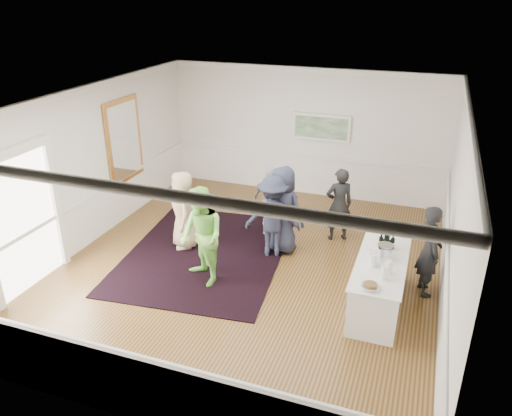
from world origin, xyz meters
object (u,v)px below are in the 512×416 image
(serving_table, at_px, (379,284))
(guest_dark_a, at_px, (273,216))
(guest_navy, at_px, (282,210))
(guest_green, at_px, (202,237))
(guest_lilac, at_px, (272,202))
(bartender, at_px, (430,251))
(ice_bucket, at_px, (385,252))
(guest_dark_b, at_px, (339,205))
(nut_bowl, at_px, (370,286))
(guest_tan, at_px, (184,210))

(serving_table, height_order, guest_dark_a, guest_dark_a)
(guest_navy, bearing_deg, guest_green, 72.86)
(guest_green, xyz_separation_m, guest_lilac, (0.59, 2.16, -0.12))
(bartender, bearing_deg, guest_navy, 60.53)
(guest_lilac, distance_m, ice_bucket, 3.05)
(guest_lilac, height_order, guest_dark_b, guest_dark_b)
(ice_bucket, height_order, nut_bowl, ice_bucket)
(guest_green, distance_m, nut_bowl, 3.06)
(guest_dark_b, height_order, nut_bowl, guest_dark_b)
(guest_tan, height_order, guest_lilac, guest_tan)
(bartender, height_order, guest_green, guest_green)
(serving_table, relative_size, nut_bowl, 7.44)
(bartender, relative_size, guest_green, 0.90)
(guest_lilac, relative_size, guest_dark_b, 1.00)
(serving_table, xyz_separation_m, guest_dark_a, (-2.22, 1.08, 0.41))
(guest_dark_a, height_order, ice_bucket, guest_dark_a)
(guest_green, height_order, guest_dark_a, guest_green)
(bartender, height_order, ice_bucket, bartender)
(guest_green, relative_size, ice_bucket, 7.00)
(guest_green, bearing_deg, guest_dark_b, 89.11)
(guest_dark_b, relative_size, nut_bowl, 5.61)
(guest_green, xyz_separation_m, ice_bucket, (3.11, 0.44, 0.05))
(bartender, distance_m, guest_lilac, 3.42)
(guest_dark_b, relative_size, ice_bucket, 6.07)
(guest_dark_a, bearing_deg, bartender, 157.32)
(guest_dark_a, bearing_deg, ice_bucket, 141.86)
(bartender, xyz_separation_m, guest_navy, (-2.81, 0.62, 0.07))
(ice_bucket, bearing_deg, guest_tan, 170.72)
(guest_dark_b, bearing_deg, bartender, 112.94)
(guest_tan, xyz_separation_m, guest_lilac, (1.52, 1.06, -0.03))
(guest_green, bearing_deg, nut_bowl, 26.98)
(ice_bucket, bearing_deg, bartender, 38.92)
(guest_tan, distance_m, guest_dark_b, 3.20)
(nut_bowl, bearing_deg, guest_dark_a, 138.22)
(serving_table, height_order, guest_green, guest_green)
(guest_tan, relative_size, guest_lilac, 1.03)
(guest_green, bearing_deg, guest_dark_a, 95.04)
(serving_table, relative_size, guest_navy, 1.17)
(guest_tan, distance_m, guest_green, 1.45)
(guest_tan, height_order, nut_bowl, guest_tan)
(guest_navy, xyz_separation_m, ice_bucket, (2.12, -1.18, 0.07))
(guest_tan, bearing_deg, serving_table, 45.19)
(guest_dark_b, bearing_deg, guest_navy, 14.05)
(guest_tan, relative_size, guest_dark_b, 1.03)
(guest_navy, bearing_deg, ice_bucket, 165.01)
(guest_lilac, relative_size, guest_navy, 0.88)
(serving_table, xyz_separation_m, guest_navy, (-2.09, 1.32, 0.47))
(bartender, distance_m, ice_bucket, 0.91)
(serving_table, relative_size, guest_dark_a, 1.25)
(ice_bucket, relative_size, nut_bowl, 0.92)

